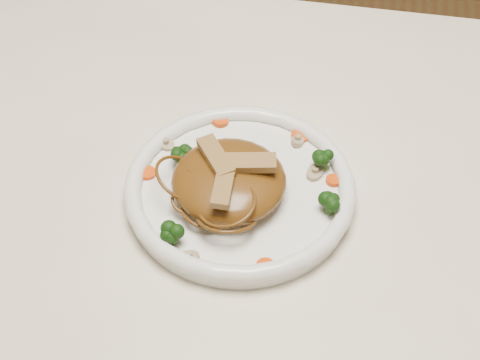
# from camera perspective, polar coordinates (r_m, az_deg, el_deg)

# --- Properties ---
(table) EXTENTS (1.20, 0.80, 0.75)m
(table) POSITION_cam_1_polar(r_m,az_deg,el_deg) (0.91, 1.13, -5.08)
(table) COLOR white
(table) RESTS_ON ground
(plate) EXTENTS (0.32, 0.32, 0.02)m
(plate) POSITION_cam_1_polar(r_m,az_deg,el_deg) (0.82, 0.00, -1.04)
(plate) COLOR white
(plate) RESTS_ON table
(noodle_mound) EXTENTS (0.16, 0.16, 0.04)m
(noodle_mound) POSITION_cam_1_polar(r_m,az_deg,el_deg) (0.80, -0.89, -0.03)
(noodle_mound) COLOR #5C3711
(noodle_mound) RESTS_ON plate
(chicken_a) EXTENTS (0.07, 0.03, 0.01)m
(chicken_a) POSITION_cam_1_polar(r_m,az_deg,el_deg) (0.78, 0.40, 1.38)
(chicken_a) COLOR #A37E4D
(chicken_a) RESTS_ON noodle_mound
(chicken_b) EXTENTS (0.05, 0.06, 0.01)m
(chicken_b) POSITION_cam_1_polar(r_m,az_deg,el_deg) (0.79, -1.94, 1.87)
(chicken_b) COLOR #A37E4D
(chicken_b) RESTS_ON noodle_mound
(chicken_c) EXTENTS (0.02, 0.06, 0.01)m
(chicken_c) POSITION_cam_1_polar(r_m,az_deg,el_deg) (0.76, -1.35, -0.47)
(chicken_c) COLOR #A37E4D
(chicken_c) RESTS_ON noodle_mound
(broccoli_0) EXTENTS (0.03, 0.03, 0.03)m
(broccoli_0) POSITION_cam_1_polar(r_m,az_deg,el_deg) (0.83, 6.76, 1.75)
(broccoli_0) COLOR #14330A
(broccoli_0) RESTS_ON plate
(broccoli_1) EXTENTS (0.04, 0.04, 0.03)m
(broccoli_1) POSITION_cam_1_polar(r_m,az_deg,el_deg) (0.83, -4.66, 2.09)
(broccoli_1) COLOR #14330A
(broccoli_1) RESTS_ON plate
(broccoli_2) EXTENTS (0.03, 0.03, 0.03)m
(broccoli_2) POSITION_cam_1_polar(r_m,az_deg,el_deg) (0.76, -5.50, -4.21)
(broccoli_2) COLOR #14330A
(broccoli_2) RESTS_ON plate
(broccoli_3) EXTENTS (0.03, 0.03, 0.03)m
(broccoli_3) POSITION_cam_1_polar(r_m,az_deg,el_deg) (0.79, 7.26, -1.73)
(broccoli_3) COLOR #14330A
(broccoli_3) RESTS_ON plate
(carrot_0) EXTENTS (0.03, 0.03, 0.00)m
(carrot_0) POSITION_cam_1_polar(r_m,az_deg,el_deg) (0.87, 4.83, 3.56)
(carrot_0) COLOR #E54F08
(carrot_0) RESTS_ON plate
(carrot_1) EXTENTS (0.02, 0.02, 0.00)m
(carrot_1) POSITION_cam_1_polar(r_m,az_deg,el_deg) (0.83, -7.39, 0.57)
(carrot_1) COLOR #E54F08
(carrot_1) RESTS_ON plate
(carrot_2) EXTENTS (0.02, 0.02, 0.00)m
(carrot_2) POSITION_cam_1_polar(r_m,az_deg,el_deg) (0.83, 7.47, -0.02)
(carrot_2) COLOR #E54F08
(carrot_2) RESTS_ON plate
(carrot_3) EXTENTS (0.03, 0.03, 0.00)m
(carrot_3) POSITION_cam_1_polar(r_m,az_deg,el_deg) (0.89, -1.57, 4.72)
(carrot_3) COLOR #E54F08
(carrot_3) RESTS_ON plate
(carrot_4) EXTENTS (0.02, 0.02, 0.00)m
(carrot_4) POSITION_cam_1_polar(r_m,az_deg,el_deg) (0.74, 2.00, -6.83)
(carrot_4) COLOR #E54F08
(carrot_4) RESTS_ON plate
(mushroom_0) EXTENTS (0.02, 0.02, 0.01)m
(mushroom_0) POSITION_cam_1_polar(r_m,az_deg,el_deg) (0.75, -4.08, -6.15)
(mushroom_0) COLOR beige
(mushroom_0) RESTS_ON plate
(mushroom_1) EXTENTS (0.03, 0.03, 0.01)m
(mushroom_1) POSITION_cam_1_polar(r_m,az_deg,el_deg) (0.83, 5.99, 0.59)
(mushroom_1) COLOR beige
(mushroom_1) RESTS_ON plate
(mushroom_2) EXTENTS (0.03, 0.03, 0.01)m
(mushroom_2) POSITION_cam_1_polar(r_m,az_deg,el_deg) (0.86, -5.92, 2.87)
(mushroom_2) COLOR beige
(mushroom_2) RESTS_ON plate
(mushroom_3) EXTENTS (0.02, 0.02, 0.01)m
(mushroom_3) POSITION_cam_1_polar(r_m,az_deg,el_deg) (0.87, 4.61, 3.16)
(mushroom_3) COLOR beige
(mushroom_3) RESTS_ON plate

